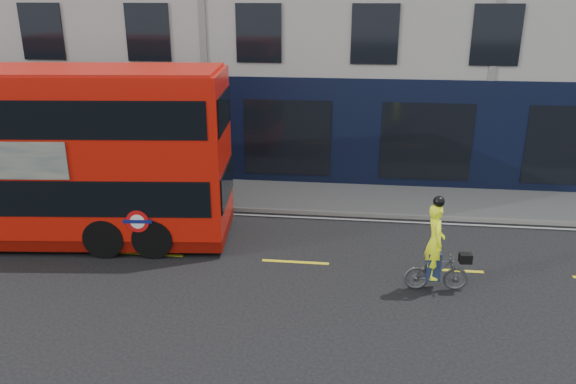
# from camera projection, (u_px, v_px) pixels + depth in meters

# --- Properties ---
(ground) EXTENTS (120.00, 120.00, 0.00)m
(ground) POSITION_uv_depth(u_px,v_px,m) (131.00, 280.00, 14.09)
(ground) COLOR black
(ground) RESTS_ON ground
(pavement) EXTENTS (60.00, 3.00, 0.12)m
(pavement) POSITION_uv_depth(u_px,v_px,m) (200.00, 192.00, 20.15)
(pavement) COLOR slate
(pavement) RESTS_ON ground
(kerb) EXTENTS (60.00, 0.12, 0.13)m
(kerb) POSITION_uv_depth(u_px,v_px,m) (188.00, 207.00, 18.75)
(kerb) COLOR gray
(kerb) RESTS_ON ground
(road_edge_line) EXTENTS (58.00, 0.10, 0.01)m
(road_edge_line) POSITION_uv_depth(u_px,v_px,m) (185.00, 212.00, 18.49)
(road_edge_line) COLOR silver
(road_edge_line) RESTS_ON ground
(lane_dashes) EXTENTS (58.00, 0.12, 0.01)m
(lane_dashes) POSITION_uv_depth(u_px,v_px,m) (152.00, 254.00, 15.49)
(lane_dashes) COLOR gold
(lane_dashes) RESTS_ON ground
(bus) EXTENTS (12.42, 3.96, 4.93)m
(bus) POSITION_uv_depth(u_px,v_px,m) (12.00, 155.00, 15.77)
(bus) COLOR red
(bus) RESTS_ON ground
(cyclist) EXTENTS (1.59, 0.71, 2.42)m
(cyclist) POSITION_uv_depth(u_px,v_px,m) (436.00, 258.00, 13.37)
(cyclist) COLOR #4D5053
(cyclist) RESTS_ON ground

